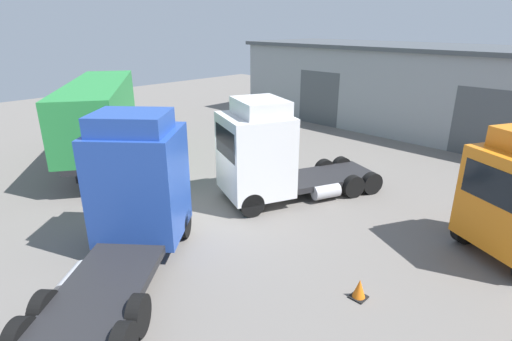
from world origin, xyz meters
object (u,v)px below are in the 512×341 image
object	(u,v)px
container_trailer_green	(100,112)
tractor_unit_blue	(135,192)
traffic_cone	(359,289)
tractor_unit_white	(267,155)

from	to	relation	value
container_trailer_green	tractor_unit_blue	bearing A→B (deg)	13.79
tractor_unit_blue	traffic_cone	bearing A→B (deg)	-105.73
tractor_unit_white	tractor_unit_blue	distance (m)	5.55
tractor_unit_white	container_trailer_green	distance (m)	9.44
tractor_unit_white	traffic_cone	xyz separation A→B (m)	(5.87, -2.73, -1.66)
tractor_unit_white	traffic_cone	size ratio (longest dim) A/B	12.51
tractor_unit_white	container_trailer_green	bearing A→B (deg)	-53.12
container_trailer_green	traffic_cone	distance (m)	15.18
container_trailer_green	tractor_unit_white	bearing A→B (deg)	47.72
tractor_unit_blue	traffic_cone	xyz separation A→B (m)	(5.96, 2.83, -1.79)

